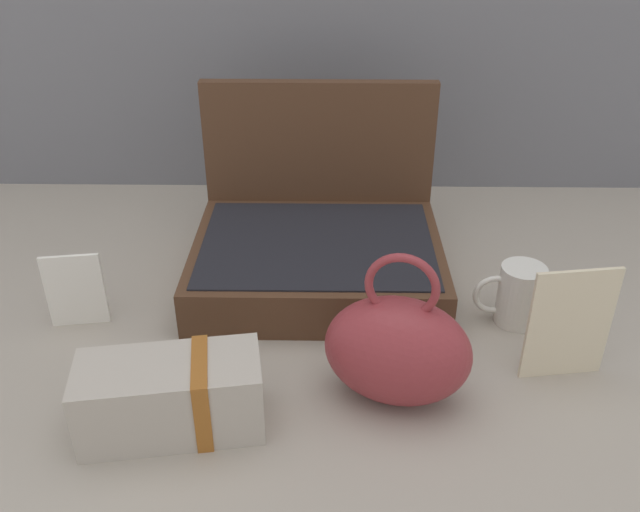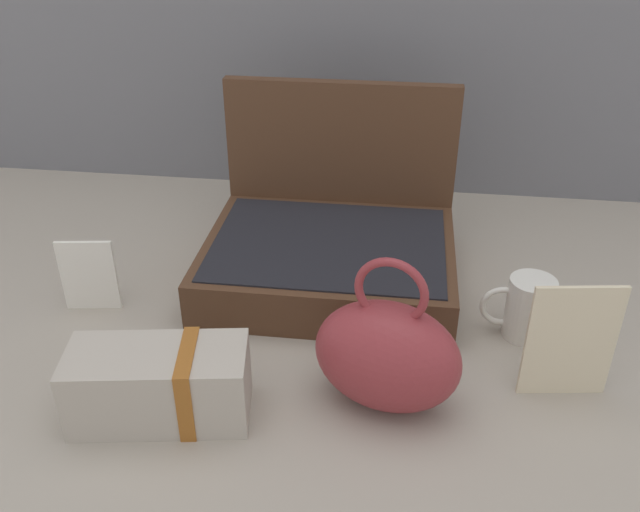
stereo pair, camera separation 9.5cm
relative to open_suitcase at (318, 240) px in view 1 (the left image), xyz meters
name	(u,v)px [view 1 (the left image)]	position (x,y,z in m)	size (l,w,h in m)	color
ground_plane	(325,334)	(0.01, -0.18, -0.06)	(6.00, 6.00, 0.00)	#9E9384
open_suitcase	(318,240)	(0.00, 0.00, 0.00)	(0.42, 0.35, 0.30)	#4C301E
teal_pouch_handbag	(397,349)	(0.11, -0.32, 0.02)	(0.22, 0.16, 0.22)	maroon
cream_toiletry_bag	(173,396)	(-0.17, -0.38, -0.01)	(0.24, 0.14, 0.10)	#B2A899
coffee_mug	(518,295)	(0.31, -0.14, -0.02)	(0.11, 0.07, 0.10)	silver
info_card_left	(75,290)	(-0.37, -0.16, 0.00)	(0.09, 0.01, 0.12)	white
poster_card_right	(569,324)	(0.35, -0.27, 0.02)	(0.12, 0.01, 0.17)	beige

